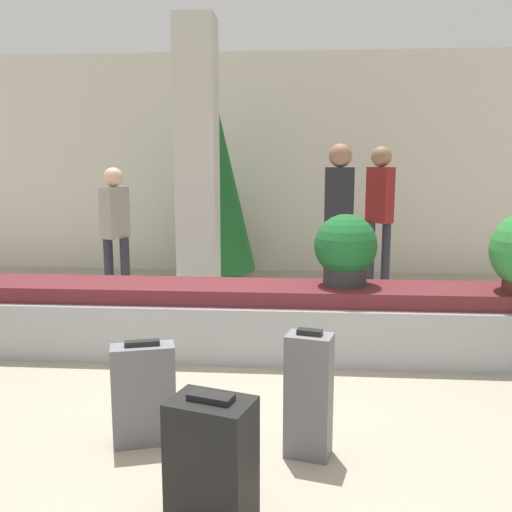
{
  "coord_description": "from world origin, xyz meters",
  "views": [
    {
      "loc": [
        0.37,
        -3.11,
        1.68
      ],
      "look_at": [
        0.0,
        1.67,
        0.86
      ],
      "focal_mm": 40.0,
      "sensor_mm": 36.0,
      "label": 1
    }
  ],
  "objects_px": {
    "suitcase_3": "(212,460)",
    "suitcase_0": "(144,394)",
    "pillar": "(197,166)",
    "potted_plant_0": "(346,250)",
    "traveler_2": "(380,204)",
    "traveler_0": "(115,223)",
    "decorated_tree": "(217,187)",
    "traveler_1": "(339,209)",
    "suitcase_4": "(309,395)"
  },
  "relations": [
    {
      "from": "suitcase_0",
      "to": "potted_plant_0",
      "type": "distance_m",
      "value": 2.23
    },
    {
      "from": "pillar",
      "to": "potted_plant_0",
      "type": "xyz_separation_m",
      "value": [
        1.54,
        -1.54,
        -0.68
      ]
    },
    {
      "from": "suitcase_0",
      "to": "decorated_tree",
      "type": "distance_m",
      "value": 4.63
    },
    {
      "from": "suitcase_0",
      "to": "traveler_2",
      "type": "relative_size",
      "value": 0.35
    },
    {
      "from": "potted_plant_0",
      "to": "traveler_0",
      "type": "distance_m",
      "value": 3.07
    },
    {
      "from": "suitcase_3",
      "to": "suitcase_0",
      "type": "bearing_deg",
      "value": 143.54
    },
    {
      "from": "suitcase_4",
      "to": "potted_plant_0",
      "type": "height_order",
      "value": "potted_plant_0"
    },
    {
      "from": "suitcase_4",
      "to": "traveler_0",
      "type": "bearing_deg",
      "value": 136.76
    },
    {
      "from": "suitcase_4",
      "to": "traveler_2",
      "type": "relative_size",
      "value": 0.41
    },
    {
      "from": "suitcase_3",
      "to": "traveler_2",
      "type": "bearing_deg",
      "value": 91.4
    },
    {
      "from": "suitcase_3",
      "to": "traveler_2",
      "type": "xyz_separation_m",
      "value": [
        1.4,
        4.89,
        0.82
      ]
    },
    {
      "from": "traveler_1",
      "to": "traveler_2",
      "type": "relative_size",
      "value": 1.01
    },
    {
      "from": "suitcase_4",
      "to": "potted_plant_0",
      "type": "xyz_separation_m",
      "value": [
        0.33,
        1.78,
        0.56
      ]
    },
    {
      "from": "suitcase_3",
      "to": "traveler_2",
      "type": "distance_m",
      "value": 5.15
    },
    {
      "from": "decorated_tree",
      "to": "traveler_2",
      "type": "bearing_deg",
      "value": -8.68
    },
    {
      "from": "pillar",
      "to": "traveler_2",
      "type": "height_order",
      "value": "pillar"
    },
    {
      "from": "potted_plant_0",
      "to": "traveler_1",
      "type": "bearing_deg",
      "value": 88.38
    },
    {
      "from": "traveler_2",
      "to": "decorated_tree",
      "type": "bearing_deg",
      "value": -141.12
    },
    {
      "from": "suitcase_0",
      "to": "decorated_tree",
      "type": "height_order",
      "value": "decorated_tree"
    },
    {
      "from": "suitcase_4",
      "to": "decorated_tree",
      "type": "xyz_separation_m",
      "value": [
        -1.18,
        4.58,
        0.95
      ]
    },
    {
      "from": "pillar",
      "to": "suitcase_0",
      "type": "bearing_deg",
      "value": -85.74
    },
    {
      "from": "decorated_tree",
      "to": "traveler_0",
      "type": "bearing_deg",
      "value": -133.33
    },
    {
      "from": "traveler_2",
      "to": "decorated_tree",
      "type": "distance_m",
      "value": 2.16
    },
    {
      "from": "suitcase_3",
      "to": "pillar",
      "type": "bearing_deg",
      "value": 118.2
    },
    {
      "from": "suitcase_4",
      "to": "decorated_tree",
      "type": "bearing_deg",
      "value": 118.44
    },
    {
      "from": "suitcase_3",
      "to": "decorated_tree",
      "type": "height_order",
      "value": "decorated_tree"
    },
    {
      "from": "suitcase_4",
      "to": "traveler_0",
      "type": "xyz_separation_m",
      "value": [
        -2.23,
        3.47,
        0.57
      ]
    },
    {
      "from": "suitcase_0",
      "to": "pillar",
      "type": "bearing_deg",
      "value": 78.23
    },
    {
      "from": "pillar",
      "to": "decorated_tree",
      "type": "relative_size",
      "value": 1.31
    },
    {
      "from": "traveler_2",
      "to": "traveler_0",
      "type": "bearing_deg",
      "value": -118.45
    },
    {
      "from": "traveler_0",
      "to": "traveler_2",
      "type": "relative_size",
      "value": 0.86
    },
    {
      "from": "traveler_0",
      "to": "traveler_1",
      "type": "distance_m",
      "value": 2.61
    },
    {
      "from": "traveler_2",
      "to": "suitcase_4",
      "type": "bearing_deg",
      "value": -54.92
    },
    {
      "from": "potted_plant_0",
      "to": "traveler_1",
      "type": "height_order",
      "value": "traveler_1"
    },
    {
      "from": "potted_plant_0",
      "to": "traveler_2",
      "type": "relative_size",
      "value": 0.33
    },
    {
      "from": "potted_plant_0",
      "to": "traveler_1",
      "type": "xyz_separation_m",
      "value": [
        0.04,
        1.56,
        0.21
      ]
    },
    {
      "from": "pillar",
      "to": "suitcase_4",
      "type": "distance_m",
      "value": 3.75
    },
    {
      "from": "suitcase_0",
      "to": "decorated_tree",
      "type": "xyz_separation_m",
      "value": [
        -0.21,
        4.51,
        1.0
      ]
    },
    {
      "from": "traveler_0",
      "to": "traveler_1",
      "type": "relative_size",
      "value": 0.86
    },
    {
      "from": "pillar",
      "to": "suitcase_3",
      "type": "xyz_separation_m",
      "value": [
        0.76,
        -3.96,
        -1.3
      ]
    },
    {
      "from": "pillar",
      "to": "traveler_1",
      "type": "distance_m",
      "value": 1.66
    },
    {
      "from": "suitcase_0",
      "to": "suitcase_4",
      "type": "bearing_deg",
      "value": -20.23
    },
    {
      "from": "pillar",
      "to": "traveler_1",
      "type": "height_order",
      "value": "pillar"
    },
    {
      "from": "suitcase_3",
      "to": "potted_plant_0",
      "type": "xyz_separation_m",
      "value": [
        0.79,
        2.41,
        0.62
      ]
    },
    {
      "from": "suitcase_3",
      "to": "traveler_0",
      "type": "xyz_separation_m",
      "value": [
        -1.78,
        4.1,
        0.63
      ]
    },
    {
      "from": "potted_plant_0",
      "to": "suitcase_4",
      "type": "bearing_deg",
      "value": -100.46
    },
    {
      "from": "suitcase_0",
      "to": "suitcase_4",
      "type": "xyz_separation_m",
      "value": [
        0.97,
        -0.07,
        0.06
      ]
    },
    {
      "from": "potted_plant_0",
      "to": "pillar",
      "type": "bearing_deg",
      "value": 135.02
    },
    {
      "from": "traveler_1",
      "to": "suitcase_3",
      "type": "bearing_deg",
      "value": -96.54
    },
    {
      "from": "suitcase_3",
      "to": "traveler_1",
      "type": "relative_size",
      "value": 0.34
    }
  ]
}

